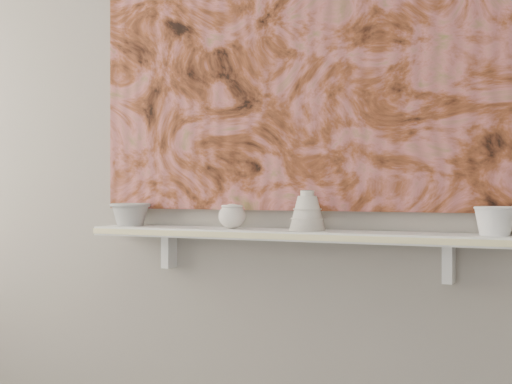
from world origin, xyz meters
The scene contains 11 objects.
wall_back centered at (0.00, 1.60, 1.35)m, with size 3.60×3.60×0.00m, color gray.
shelf centered at (0.00, 1.51, 0.92)m, with size 1.40×0.18×0.03m, color silver.
shelf_stripe centered at (0.00, 1.41, 0.92)m, with size 1.40×0.01×0.02m, color beige.
bracket_left centered at (-0.49, 1.57, 0.84)m, with size 0.03×0.06×0.12m, color silver.
bracket_right centered at (0.49, 1.57, 0.84)m, with size 0.03×0.06×0.12m, color silver.
painting centered at (0.00, 1.59, 1.54)m, with size 1.50×0.03×1.10m, color brown.
house_motif centered at (0.45, 1.57, 1.23)m, with size 0.09×0.00×0.08m, color black.
bowl_grey centered at (-0.61, 1.51, 0.97)m, with size 0.15×0.15×0.08m, color #9F9F9C, non-canonical shape.
cup_cream centered at (-0.20, 1.51, 0.97)m, with size 0.09×0.09×0.08m, color silver, non-canonical shape.
bell_vessel centered at (0.06, 1.51, 0.99)m, with size 0.12×0.12×0.13m, color beige, non-canonical shape.
bowl_white centered at (0.63, 1.51, 0.97)m, with size 0.12×0.12×0.08m, color white, non-canonical shape.
Camera 1 is at (0.88, -0.60, 1.06)m, focal length 50.00 mm.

